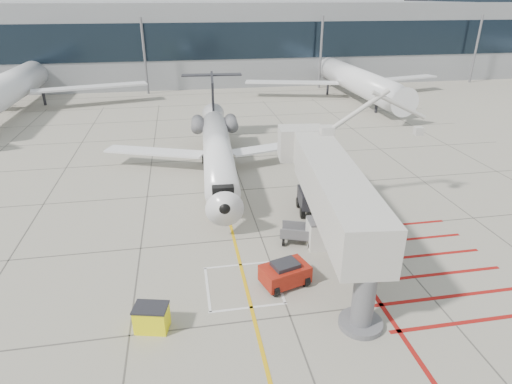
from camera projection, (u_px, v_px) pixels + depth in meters
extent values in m
plane|color=gray|center=(273.00, 271.00, 25.50)|extent=(260.00, 260.00, 0.00)
cone|color=#FF5D0D|center=(217.00, 214.00, 31.64)|extent=(0.34, 0.34, 0.47)
cone|color=orange|center=(230.00, 206.00, 32.97)|extent=(0.33, 0.33, 0.45)
cube|color=gray|center=(250.00, 39.00, 86.84)|extent=(180.00, 28.00, 14.00)
cube|color=black|center=(263.00, 41.00, 73.85)|extent=(180.00, 0.10, 6.00)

